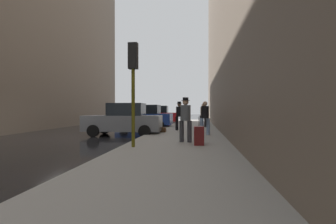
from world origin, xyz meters
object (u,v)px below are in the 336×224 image
parked_red_hatchback (156,115)px  pedestrian_in_jeans (205,116)px  fire_hydrant (169,121)px  parked_blue_sedan (145,117)px  traffic_light (133,72)px  pedestrian_with_beanie (186,117)px  pedestrian_in_tan_coat (203,114)px  rolling_suitcase (199,135)px  pedestrian_with_fedora (179,114)px  parked_gray_coupe (124,120)px  duffel_bag (163,130)px

parked_red_hatchback → pedestrian_in_jeans: pedestrian_in_jeans is taller
pedestrian_in_jeans → fire_hydrant: bearing=111.3°
parked_blue_sedan → traffic_light: bearing=-80.5°
pedestrian_with_beanie → pedestrian_in_jeans: (0.85, 3.11, -0.03)m
parked_red_hatchback → pedestrian_in_tan_coat: (4.46, -6.17, 0.26)m
pedestrian_in_jeans → rolling_suitcase: pedestrian_in_jeans is taller
parked_blue_sedan → parked_red_hatchback: same height
pedestrian_with_fedora → rolling_suitcase: bearing=-79.6°
traffic_light → rolling_suitcase: 3.31m
parked_red_hatchback → parked_gray_coupe: bearing=-90.0°
pedestrian_with_fedora → fire_hydrant: bearing=105.3°
pedestrian_in_tan_coat → duffel_bag: (-2.36, -4.50, -0.81)m
parked_red_hatchback → parked_blue_sedan: bearing=-90.0°
traffic_light → pedestrian_in_jeans: (2.59, 4.66, -1.65)m
pedestrian_with_beanie → pedestrian_in_tan_coat: pedestrian_with_beanie is taller
pedestrian_in_tan_coat → parked_red_hatchback: bearing=125.8°
pedestrian_with_beanie → duffel_bag: pedestrian_with_beanie is taller
parked_red_hatchback → traffic_light: size_ratio=1.18×
parked_gray_coupe → traffic_light: size_ratio=1.18×
parked_gray_coupe → parked_red_hatchback: same height
pedestrian_with_beanie → rolling_suitcase: size_ratio=1.71×
traffic_light → pedestrian_in_jeans: 5.58m
parked_gray_coupe → pedestrian_in_tan_coat: size_ratio=2.49×
fire_hydrant → pedestrian_with_beanie: size_ratio=0.40×
pedestrian_in_jeans → parked_gray_coupe: bearing=172.3°
traffic_light → parked_blue_sedan: bearing=99.5°
parked_red_hatchback → pedestrian_with_beanie: size_ratio=2.39×
pedestrian_in_jeans → duffel_bag: bearing=151.1°
parked_blue_sedan → pedestrian_with_fedora: (2.93, -3.83, 0.29)m
pedestrian_in_tan_coat → rolling_suitcase: (-0.34, -9.64, -0.61)m
parked_red_hatchback → fire_hydrant: parked_red_hatchback is taller
pedestrian_in_jeans → duffel_bag: 2.80m
pedestrian_in_jeans → pedestrian_with_fedora: (-1.51, 2.61, 0.03)m
duffel_bag → pedestrian_with_beanie: bearing=-71.2°
fire_hydrant → duffel_bag: fire_hydrant is taller
rolling_suitcase → pedestrian_with_beanie: bearing=125.6°
parked_blue_sedan → duffel_bag: size_ratio=9.66×
traffic_light → duffel_bag: size_ratio=8.18×
parked_blue_sedan → fire_hydrant: parked_blue_sedan is taller
traffic_light → fire_hydrant: bearing=90.3°
parked_blue_sedan → rolling_suitcase: size_ratio=4.09×
pedestrian_with_fedora → pedestrian_with_beanie: bearing=-83.4°
parked_gray_coupe → pedestrian_with_beanie: 5.17m
pedestrian_in_tan_coat → rolling_suitcase: 9.66m
parked_blue_sedan → fire_hydrant: size_ratio=6.04×
parked_blue_sedan → pedestrian_in_jeans: pedestrian_in_jeans is taller
pedestrian_in_jeans → rolling_suitcase: bearing=-94.7°
fire_hydrant → pedestrian_in_jeans: (2.64, -6.75, 0.61)m
pedestrian_in_jeans → rolling_suitcase: (-0.32, -3.85, -0.61)m
fire_hydrant → pedestrian_in_jeans: bearing=-68.7°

